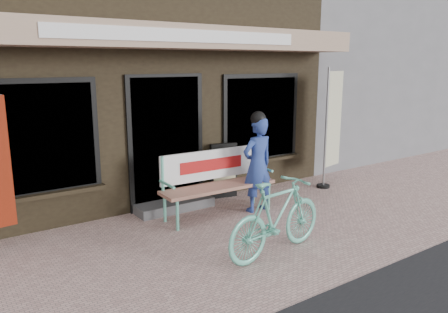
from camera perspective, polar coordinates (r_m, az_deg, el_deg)
ground at (r=5.91m, az=1.73°, el=-11.52°), size 70.00×70.00×0.00m
storefront at (r=9.88m, az=-16.06°, el=15.29°), size 7.00×6.77×6.00m
neighbor_right_near at (r=15.31m, az=15.83°, el=13.30°), size 10.00×7.00×5.60m
bench at (r=6.89m, az=-1.13°, el=-2.76°), size 1.89×0.53×1.02m
person at (r=7.02m, az=4.40°, el=-0.82°), size 0.57×0.38×1.63m
bicycle at (r=5.53m, az=6.90°, el=-7.87°), size 1.67×0.65×0.98m
nobori_cream at (r=8.68m, az=13.94°, el=3.93°), size 0.68×0.30×2.30m
menu_stand at (r=7.77m, az=-0.05°, el=-1.77°), size 0.50×0.20×0.98m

